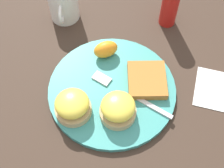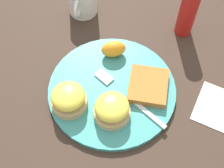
{
  "view_description": "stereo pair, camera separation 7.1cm",
  "coord_description": "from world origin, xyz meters",
  "px_view_note": "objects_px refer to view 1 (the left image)",
  "views": [
    {
      "loc": [
        0.37,
        0.01,
        0.64
      ],
      "look_at": [
        0.0,
        0.0,
        0.03
      ],
      "focal_mm": 50.0,
      "sensor_mm": 36.0,
      "label": 1
    },
    {
      "loc": [
        0.36,
        0.08,
        0.64
      ],
      "look_at": [
        0.0,
        0.0,
        0.03
      ],
      "focal_mm": 50.0,
      "sensor_mm": 36.0,
      "label": 2
    }
  ],
  "objects_px": {
    "orange_wedge": "(106,49)",
    "sandwich_benedict_left": "(73,106)",
    "hashbrown_patty": "(147,80)",
    "condiment_bottle": "(171,2)",
    "cup": "(63,3)",
    "fork": "(126,92)",
    "sandwich_benedict_right": "(118,109)"
  },
  "relations": [
    {
      "from": "orange_wedge",
      "to": "hashbrown_patty",
      "type": "bearing_deg",
      "value": 51.35
    },
    {
      "from": "sandwich_benedict_left",
      "to": "fork",
      "type": "height_order",
      "value": "sandwich_benedict_left"
    },
    {
      "from": "sandwich_benedict_left",
      "to": "orange_wedge",
      "type": "height_order",
      "value": "sandwich_benedict_left"
    },
    {
      "from": "sandwich_benedict_left",
      "to": "hashbrown_patty",
      "type": "distance_m",
      "value": 0.18
    },
    {
      "from": "hashbrown_patty",
      "to": "sandwich_benedict_left",
      "type": "bearing_deg",
      "value": -64.43
    },
    {
      "from": "sandwich_benedict_left",
      "to": "hashbrown_patty",
      "type": "height_order",
      "value": "sandwich_benedict_left"
    },
    {
      "from": "sandwich_benedict_left",
      "to": "cup",
      "type": "xyz_separation_m",
      "value": [
        -0.3,
        -0.05,
        0.01
      ]
    },
    {
      "from": "sandwich_benedict_left",
      "to": "sandwich_benedict_right",
      "type": "bearing_deg",
      "value": 87.01
    },
    {
      "from": "hashbrown_patty",
      "to": "orange_wedge",
      "type": "bearing_deg",
      "value": -128.65
    },
    {
      "from": "cup",
      "to": "orange_wedge",
      "type": "bearing_deg",
      "value": 39.45
    },
    {
      "from": "orange_wedge",
      "to": "cup",
      "type": "bearing_deg",
      "value": -140.55
    },
    {
      "from": "sandwich_benedict_right",
      "to": "condiment_bottle",
      "type": "height_order",
      "value": "condiment_bottle"
    },
    {
      "from": "orange_wedge",
      "to": "sandwich_benedict_right",
      "type": "bearing_deg",
      "value": 10.81
    },
    {
      "from": "orange_wedge",
      "to": "sandwich_benedict_left",
      "type": "bearing_deg",
      "value": -23.02
    },
    {
      "from": "sandwich_benedict_right",
      "to": "hashbrown_patty",
      "type": "distance_m",
      "value": 0.11
    },
    {
      "from": "sandwich_benedict_right",
      "to": "orange_wedge",
      "type": "height_order",
      "value": "sandwich_benedict_right"
    },
    {
      "from": "sandwich_benedict_right",
      "to": "hashbrown_patty",
      "type": "xyz_separation_m",
      "value": [
        -0.08,
        0.07,
        -0.02
      ]
    },
    {
      "from": "condiment_bottle",
      "to": "fork",
      "type": "bearing_deg",
      "value": -25.65
    },
    {
      "from": "hashbrown_patty",
      "to": "sandwich_benedict_right",
      "type": "bearing_deg",
      "value": -38.58
    },
    {
      "from": "sandwich_benedict_right",
      "to": "orange_wedge",
      "type": "relative_size",
      "value": 1.35
    },
    {
      "from": "cup",
      "to": "condiment_bottle",
      "type": "distance_m",
      "value": 0.28
    },
    {
      "from": "cup",
      "to": "fork",
      "type": "bearing_deg",
      "value": 33.76
    },
    {
      "from": "hashbrown_patty",
      "to": "cup",
      "type": "bearing_deg",
      "value": -135.69
    },
    {
      "from": "fork",
      "to": "condiment_bottle",
      "type": "distance_m",
      "value": 0.26
    },
    {
      "from": "sandwich_benedict_left",
      "to": "condiment_bottle",
      "type": "height_order",
      "value": "condiment_bottle"
    },
    {
      "from": "hashbrown_patty",
      "to": "orange_wedge",
      "type": "relative_size",
      "value": 1.61
    },
    {
      "from": "hashbrown_patty",
      "to": "orange_wedge",
      "type": "height_order",
      "value": "orange_wedge"
    },
    {
      "from": "sandwich_benedict_left",
      "to": "hashbrown_patty",
      "type": "bearing_deg",
      "value": 115.57
    },
    {
      "from": "sandwich_benedict_left",
      "to": "fork",
      "type": "bearing_deg",
      "value": 113.06
    },
    {
      "from": "condiment_bottle",
      "to": "cup",
      "type": "bearing_deg",
      "value": -93.19
    },
    {
      "from": "hashbrown_patty",
      "to": "cup",
      "type": "relative_size",
      "value": 0.88
    },
    {
      "from": "sandwich_benedict_left",
      "to": "fork",
      "type": "xyz_separation_m",
      "value": [
        -0.05,
        0.12,
        -0.02
      ]
    }
  ]
}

